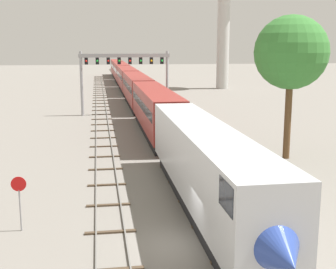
{
  "coord_description": "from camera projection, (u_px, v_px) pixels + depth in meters",
  "views": [
    {
      "loc": [
        -3.94,
        -19.87,
        9.38
      ],
      "look_at": [
        1.0,
        12.0,
        3.0
      ],
      "focal_mm": 48.77,
      "sensor_mm": 36.0,
      "label": 1
    }
  ],
  "objects": [
    {
      "name": "passenger_train",
      "position": [
        131.0,
        83.0,
        81.18
      ],
      "size": [
        3.04,
        135.52,
        4.8
      ],
      "color": "silver",
      "rests_on": "ground"
    },
    {
      "name": "track_main",
      "position": [
        132.0,
        98.0,
        80.12
      ],
      "size": [
        2.6,
        200.0,
        0.16
      ],
      "color": "slate",
      "rests_on": "ground"
    },
    {
      "name": "track_near",
      "position": [
        102.0,
        117.0,
        59.91
      ],
      "size": [
        2.6,
        160.0,
        0.16
      ],
      "color": "slate",
      "rests_on": "ground"
    },
    {
      "name": "trackside_tree_left",
      "position": [
        291.0,
        53.0,
        36.63
      ],
      "size": [
        5.97,
        5.97,
        11.74
      ],
      "color": "brown",
      "rests_on": "ground"
    },
    {
      "name": "signal_gantry",
      "position": [
        125.0,
        68.0,
        60.86
      ],
      "size": [
        12.1,
        0.49,
        8.54
      ],
      "color": "#999BA0",
      "rests_on": "ground"
    },
    {
      "name": "ground_plane",
      "position": [
        186.0,
        245.0,
        21.67
      ],
      "size": [
        400.0,
        400.0,
        0.0
      ],
      "primitive_type": "plane",
      "color": "gray"
    },
    {
      "name": "stop_sign",
      "position": [
        19.0,
        196.0,
        23.0
      ],
      "size": [
        0.76,
        0.08,
        2.88
      ],
      "color": "gray",
      "rests_on": "ground"
    }
  ]
}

